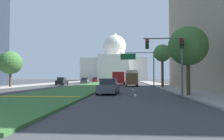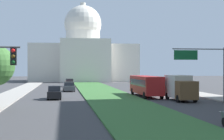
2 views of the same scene
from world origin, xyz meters
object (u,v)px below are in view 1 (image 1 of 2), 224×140
Objects in this scene: sedan_distant at (85,81)px; city_bus at (119,77)px; sedan_lead_stopped at (109,87)px; traffic_light_near_right at (172,53)px; street_tree_left_mid at (10,63)px; box_truck_delivery at (132,78)px; sedan_far_horizon at (95,80)px; capitol_building at (115,65)px; street_tree_right_mid at (162,54)px; sedan_midblock at (62,81)px; street_tree_right_near at (188,46)px; overhead_guide_sign at (141,61)px.

sedan_distant is 0.43× the size of city_bus.
sedan_lead_stopped is at bearing -90.00° from city_bus.
street_tree_left_mid is at bearing 143.95° from traffic_light_near_right.
sedan_distant is 0.74× the size of box_truck_delivery.
sedan_distant is at bearing 124.13° from box_truck_delivery.
street_tree_left_mid is 45.33m from sedan_far_horizon.
capitol_building reaches higher than sedan_lead_stopped.
sedan_midblock is at bearing 149.02° from street_tree_right_mid.
capitol_building reaches higher than city_bus.
box_truck_delivery is at bearing 101.69° from street_tree_right_near.
box_truck_delivery reaches higher than sedan_lead_stopped.
sedan_far_horizon is (-16.13, 62.07, -2.97)m from traffic_light_near_right.
sedan_midblock is 1.05× the size of sedan_far_horizon.
city_bus is (10.87, -13.10, 0.98)m from sedan_distant.
sedan_distant is at bearing 74.62° from street_tree_left_mid.
traffic_light_near_right is 17.30m from street_tree_right_mid.
sedan_far_horizon is (0.44, 16.90, 0.04)m from sedan_distant.
sedan_far_horizon is at bearing 109.85° from overhead_guide_sign.
capitol_building is 4.76× the size of street_tree_right_mid.
capitol_building is 69.56m from sedan_midblock.
street_tree_left_mid is at bearing 148.87° from street_tree_right_near.
sedan_distant is at bearing 82.31° from sedan_midblock.
overhead_guide_sign is at bearing -82.88° from capitol_building.
sedan_lead_stopped is 27.99m from city_bus.
box_truck_delivery is (13.63, -20.11, 0.89)m from sedan_distant.
sedan_distant is at bearing -96.02° from capitol_building.
city_bus is (-7.55, 30.20, -2.86)m from street_tree_right_near.
street_tree_right_near reaches higher than traffic_light_near_right.
sedan_lead_stopped is (5.28, -94.10, -7.71)m from capitol_building.
street_tree_right_near is (3.22, -19.29, -0.05)m from overhead_guide_sign.
overhead_guide_sign reaches higher than sedan_far_horizon.
sedan_midblock is at bearing -94.49° from sedan_far_horizon.
street_tree_left_mid is at bearing -160.58° from box_truck_delivery.
traffic_light_near_right is 0.73× the size of street_tree_right_mid.
box_truck_delivery is (-1.58, 3.91, -3.00)m from overhead_guide_sign.
city_bus is at bearing 90.00° from sedan_lead_stopped.
sedan_distant is 1.11× the size of sedan_far_horizon.
capitol_building is 98.92m from traffic_light_near_right.
capitol_building is at bearing 96.38° from traffic_light_near_right.
street_tree_right_near is at bearing -53.35° from sedan_midblock.
street_tree_left_mid is at bearing -99.29° from capitol_building.
street_tree_right_near is 34.63m from sedan_midblock.
sedan_distant is 24.31m from box_truck_delivery.
street_tree_right_near reaches higher than box_truck_delivery.
capitol_building is 5.27× the size of street_tree_right_near.
street_tree_right_near is at bearing -66.95° from sedan_distant.
city_bus is (10.44, -30.00, 0.94)m from sedan_far_horizon.
street_tree_left_mid is at bearing 178.92° from street_tree_right_mid.
overhead_guide_sign is 19.55m from street_tree_right_near.
traffic_light_near_right is 0.80× the size of street_tree_right_near.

